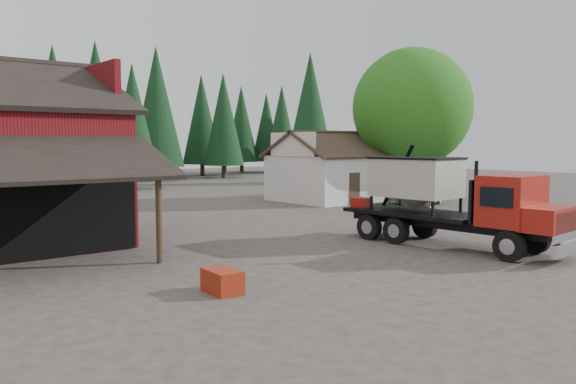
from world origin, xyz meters
TOP-DOWN VIEW (x-y plane):
  - ground at (0.00, 0.00)m, footprint 120.00×120.00m
  - farmhouse at (13.00, 13.00)m, footprint 8.60×6.42m
  - deciduous_tree at (17.01, 9.97)m, footprint 8.00×8.00m
  - conifer_backdrop at (0.00, 42.00)m, footprint 76.00×16.00m
  - near_pine_b at (6.00, 30.00)m, footprint 3.96×3.96m
  - near_pine_c at (22.00, 26.00)m, footprint 4.84×4.84m
  - feed_truck at (4.00, -2.04)m, footprint 2.92×8.58m
  - silver_car at (14.00, 7.18)m, footprint 5.72×4.43m
  - equip_box at (-6.00, -2.21)m, footprint 0.76×1.13m

SIDE VIEW (x-z plane):
  - ground at x=0.00m, z-range 0.00..0.00m
  - conifer_backdrop at x=0.00m, z-range -8.00..8.00m
  - equip_box at x=-6.00m, z-range 0.00..0.60m
  - silver_car at x=14.00m, z-range 0.00..1.45m
  - farmhouse at x=13.00m, z-range -0.66..3.99m
  - feed_truck at x=4.00m, z-range -0.12..3.69m
  - near_pine_b at x=6.00m, z-range 0.69..11.09m
  - deciduous_tree at x=17.01m, z-range 0.81..11.01m
  - near_pine_c at x=22.00m, z-range 0.69..13.09m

